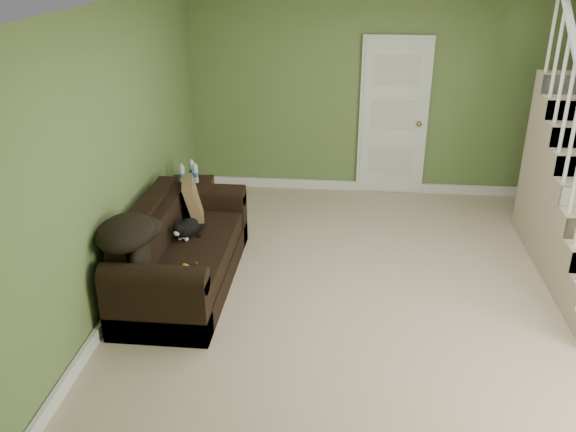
% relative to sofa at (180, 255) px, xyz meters
% --- Properties ---
extents(floor, '(5.00, 5.50, 0.01)m').
position_rel_sofa_xyz_m(floor, '(2.01, -0.10, -0.31)').
color(floor, tan).
rests_on(floor, ground).
extents(ceiling, '(5.00, 5.50, 0.01)m').
position_rel_sofa_xyz_m(ceiling, '(2.01, -0.10, 2.29)').
color(ceiling, white).
rests_on(ceiling, wall_back).
extents(wall_back, '(5.00, 0.04, 2.60)m').
position_rel_sofa_xyz_m(wall_back, '(2.01, 2.65, 0.99)').
color(wall_back, '#5F7941').
rests_on(wall_back, floor).
extents(wall_front, '(5.00, 0.04, 2.60)m').
position_rel_sofa_xyz_m(wall_front, '(2.01, -2.85, 0.99)').
color(wall_front, '#5F7941').
rests_on(wall_front, floor).
extents(wall_left, '(0.04, 5.50, 2.60)m').
position_rel_sofa_xyz_m(wall_left, '(-0.49, -0.10, 0.99)').
color(wall_left, '#5F7941').
rests_on(wall_left, floor).
extents(baseboard_back, '(5.00, 0.04, 0.12)m').
position_rel_sofa_xyz_m(baseboard_back, '(2.01, 2.62, -0.25)').
color(baseboard_back, white).
rests_on(baseboard_back, floor).
extents(baseboard_left, '(0.04, 5.50, 0.12)m').
position_rel_sofa_xyz_m(baseboard_left, '(-0.46, -0.10, -0.25)').
color(baseboard_left, white).
rests_on(baseboard_left, floor).
extents(door, '(0.86, 0.12, 2.02)m').
position_rel_sofa_xyz_m(door, '(2.12, 2.60, 0.70)').
color(door, white).
rests_on(door, floor).
extents(sofa, '(0.88, 2.03, 0.80)m').
position_rel_sofa_xyz_m(sofa, '(0.00, 0.00, 0.00)').
color(sofa, black).
rests_on(sofa, floor).
extents(side_table, '(0.52, 0.52, 0.80)m').
position_rel_sofa_xyz_m(side_table, '(-0.19, 1.25, -0.01)').
color(side_table, black).
rests_on(side_table, floor).
extents(cat, '(0.25, 0.48, 0.23)m').
position_rel_sofa_xyz_m(cat, '(0.05, 0.13, 0.22)').
color(cat, black).
rests_on(cat, sofa).
extents(banana, '(0.17, 0.21, 0.06)m').
position_rel_sofa_xyz_m(banana, '(0.23, -0.54, 0.16)').
color(banana, yellow).
rests_on(banana, sofa).
extents(throw_pillow, '(0.30, 0.47, 0.44)m').
position_rel_sofa_xyz_m(throw_pillow, '(-0.01, 0.64, 0.30)').
color(throw_pillow, '#4E371F').
rests_on(throw_pillow, sofa).
extents(throw_blanket, '(0.63, 0.72, 0.25)m').
position_rel_sofa_xyz_m(throw_blanket, '(-0.26, -0.62, 0.53)').
color(throw_blanket, black).
rests_on(throw_blanket, sofa).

